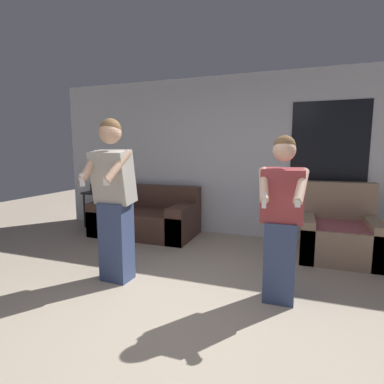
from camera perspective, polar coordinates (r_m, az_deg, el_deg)
The scene contains 7 objects.
ground_plane at distance 2.67m, azimuth -4.33°, elevation -25.32°, with size 14.00×14.00×0.00m, color tan.
wall_back at distance 5.16m, azimuth 9.60°, elevation 6.63°, with size 6.98×0.07×2.70m.
couch at distance 5.32m, azimuth -8.67°, elevation -4.88°, with size 1.73×0.96×0.83m.
armchair at distance 4.62m, azimuth 26.05°, elevation -7.17°, with size 0.99×0.95×1.01m.
side_table at distance 6.06m, azimuth -17.44°, elevation -0.95°, with size 0.43×0.48×0.83m.
person_left at distance 3.39m, azimuth -14.67°, elevation -1.42°, with size 0.50×0.50×1.80m.
person_right at distance 2.96m, azimuth 16.66°, elevation -5.07°, with size 0.45×0.46×1.60m.
Camera 1 is at (0.91, -2.03, 1.46)m, focal length 28.00 mm.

